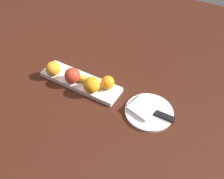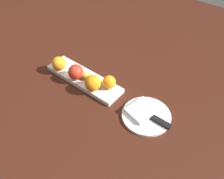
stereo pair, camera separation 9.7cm
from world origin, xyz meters
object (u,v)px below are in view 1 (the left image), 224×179
object	(u,v)px
banana	(86,79)
knife	(160,115)
apple	(72,75)
folded_napkin	(143,108)
orange_near_apple	(53,69)
orange_near_banana	(108,82)
orange_center	(92,85)
fruit_tray	(80,82)
dinner_plate	(149,112)

from	to	relation	value
banana	knife	bearing A→B (deg)	174.91
apple	folded_napkin	bearing A→B (deg)	-176.85
apple	orange_near_apple	world-z (taller)	apple
orange_near_banana	orange_center	distance (m)	0.07
fruit_tray	apple	bearing A→B (deg)	41.57
apple	knife	world-z (taller)	apple
orange_near_apple	orange_near_banana	xyz separation A→B (m)	(-0.27, -0.05, -0.00)
knife	orange_near_banana	bearing A→B (deg)	-6.29
fruit_tray	apple	xyz separation A→B (m)	(0.02, 0.02, 0.05)
banana	knife	world-z (taller)	banana
orange_center	folded_napkin	world-z (taller)	orange_center
orange_near_apple	dinner_plate	bearing A→B (deg)	-177.14
orange_near_banana	orange_center	size ratio (longest dim) A/B	0.85
folded_napkin	dinner_plate	bearing A→B (deg)	-180.00
apple	orange_near_apple	distance (m)	0.11
fruit_tray	apple	size ratio (longest dim) A/B	5.58
orange_near_banana	dinner_plate	size ratio (longest dim) A/B	0.30
banana	orange_near_apple	xyz separation A→B (m)	(0.17, 0.03, 0.02)
banana	orange_near_banana	bearing A→B (deg)	-173.42
knife	apple	bearing A→B (deg)	2.25
orange_near_apple	folded_napkin	bearing A→B (deg)	-176.99
orange_center	knife	size ratio (longest dim) A/B	0.40
banana	folded_napkin	bearing A→B (deg)	174.47
orange_near_banana	dinner_plate	bearing A→B (deg)	172.67
dinner_plate	fruit_tray	bearing A→B (deg)	0.00
knife	dinner_plate	bearing A→B (deg)	0.59
banana	orange_near_apple	distance (m)	0.17
fruit_tray	knife	size ratio (longest dim) A/B	2.24
banana	orange_near_apple	world-z (taller)	orange_near_apple
fruit_tray	orange_center	bearing A→B (deg)	164.08
fruit_tray	folded_napkin	bearing A→B (deg)	-180.00
apple	dinner_plate	size ratio (longest dim) A/B	0.36
apple	folded_napkin	xyz separation A→B (m)	(-0.35, -0.02, -0.04)
fruit_tray	orange_near_apple	bearing A→B (deg)	10.35
banana	orange_near_banana	xyz separation A→B (m)	(-0.11, -0.02, 0.01)
fruit_tray	dinner_plate	size ratio (longest dim) A/B	1.98
folded_napkin	knife	world-z (taller)	folded_napkin
orange_near_apple	knife	world-z (taller)	orange_near_apple
fruit_tray	apple	world-z (taller)	apple
banana	apple	bearing A→B (deg)	22.85
orange_near_apple	orange_center	world-z (taller)	orange_center
fruit_tray	banana	size ratio (longest dim) A/B	2.65
apple	banana	world-z (taller)	apple
fruit_tray	orange_center	size ratio (longest dim) A/B	5.59
orange_near_banana	knife	distance (m)	0.27
orange_center	dinner_plate	bearing A→B (deg)	-174.50
banana	dinner_plate	bearing A→B (deg)	174.59
orange_near_banana	apple	bearing A→B (deg)	16.39
orange_center	banana	bearing A→B (deg)	-30.21
fruit_tray	apple	distance (m)	0.06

